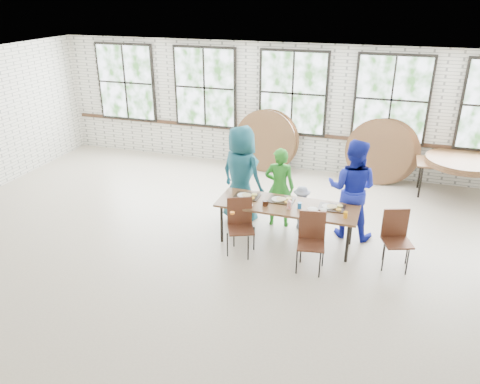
% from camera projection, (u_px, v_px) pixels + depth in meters
% --- Properties ---
extents(room, '(12.00, 12.00, 12.00)m').
position_uv_depth(room, '(293.00, 95.00, 10.89)').
color(room, '#BEB097').
rests_on(room, ground).
extents(dining_table, '(2.41, 0.84, 0.74)m').
position_uv_depth(dining_table, '(287.00, 208.00, 7.98)').
color(dining_table, brown).
rests_on(dining_table, ground).
extents(chair_near_left, '(0.55, 0.54, 0.95)m').
position_uv_depth(chair_near_left, '(240.00, 221.00, 7.80)').
color(chair_near_left, '#4E291A').
rests_on(chair_near_left, ground).
extents(chair_near_right, '(0.48, 0.46, 0.95)m').
position_uv_depth(chair_near_right, '(311.00, 236.00, 7.33)').
color(chair_near_right, '#4E291A').
rests_on(chair_near_right, ground).
extents(chair_spare, '(0.53, 0.52, 0.95)m').
position_uv_depth(chair_spare, '(396.00, 234.00, 7.40)').
color(chair_spare, '#4E291A').
rests_on(chair_spare, ground).
extents(adult_teal, '(1.07, 0.90, 1.86)m').
position_uv_depth(adult_teal, '(241.00, 174.00, 8.73)').
color(adult_teal, '#1C536C').
rests_on(adult_teal, ground).
extents(adult_green, '(0.59, 0.42, 1.52)m').
position_uv_depth(adult_green, '(279.00, 187.00, 8.60)').
color(adult_green, '#247D21').
rests_on(adult_green, ground).
extents(toddler, '(0.60, 0.45, 0.83)m').
position_uv_depth(toddler, '(301.00, 207.00, 8.62)').
color(toddler, '#162044').
rests_on(toddler, ground).
extents(adult_blue, '(0.95, 0.78, 1.80)m').
position_uv_depth(adult_blue, '(352.00, 189.00, 8.18)').
color(adult_blue, '#1722A4').
rests_on(adult_blue, ground).
extents(storage_table, '(1.80, 0.75, 0.74)m').
position_uv_depth(storage_table, '(462.00, 167.00, 9.79)').
color(storage_table, brown).
rests_on(storage_table, ground).
extents(tabletop_clutter, '(2.00, 0.61, 0.11)m').
position_uv_depth(tabletop_clutter, '(293.00, 205.00, 7.91)').
color(tabletop_clutter, black).
rests_on(tabletop_clutter, dining_table).
extents(round_tops_stacked, '(1.50, 1.50, 0.13)m').
position_uv_depth(round_tops_stacked, '(463.00, 162.00, 9.74)').
color(round_tops_stacked, brown).
rests_on(round_tops_stacked, storage_table).
extents(round_tops_leaning, '(4.30, 0.44, 1.49)m').
position_uv_depth(round_tops_leaning, '(322.00, 146.00, 10.90)').
color(round_tops_leaning, brown).
rests_on(round_tops_leaning, ground).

